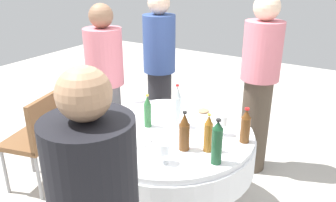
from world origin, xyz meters
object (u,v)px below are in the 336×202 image
bottle_amber_far (208,134)px  person_west (106,87)px  dining_table (168,149)px  person_mid (159,66)px  chair_left (37,135)px  plate_inner (134,139)px  bottle_brown_north (184,132)px  bottle_green_mid (148,112)px  person_north (259,84)px  bottle_brown_west (245,126)px  wine_glass_west (164,150)px  bottle_dark_green_left (217,143)px  wine_glass_far (223,121)px  plate_outer (203,112)px  bottle_clear_near (177,107)px

bottle_amber_far → person_west: bearing=70.5°
dining_table → person_west: size_ratio=0.82×
person_mid → chair_left: (-1.34, 0.38, -0.34)m
plate_inner → person_west: 0.95m
bottle_brown_north → bottle_amber_far: size_ratio=1.03×
bottle_green_mid → person_mid: 1.22m
person_north → person_west: 1.40m
bottle_amber_far → person_mid: bearing=44.0°
bottle_brown_west → wine_glass_west: bearing=147.5°
person_mid → bottle_dark_green_left: bearing=-81.4°
bottle_brown_north → chair_left: 1.41m
bottle_brown_north → bottle_green_mid: 0.43m
wine_glass_west → plate_inner: 0.37m
wine_glass_far → chair_left: bearing=106.0°
plate_outer → person_mid: person_mid is taller
bottle_brown_north → person_north: person_north is taller
bottle_amber_far → person_north: 1.11m
dining_table → bottle_dark_green_left: bottle_dark_green_left is taller
bottle_brown_west → plate_inner: bearing=119.8°
bottle_amber_far → bottle_dark_green_left: bottle_dark_green_left is taller
dining_table → bottle_amber_far: bottle_amber_far is taller
plate_outer → person_north: 0.66m
wine_glass_far → bottle_green_mid: bearing=106.9°
bottle_amber_far → wine_glass_far: size_ratio=1.77×
person_north → person_mid: (0.05, 1.10, -0.02)m
bottle_dark_green_left → plate_inner: 0.62m
bottle_brown_west → bottle_amber_far: size_ratio=0.95×
bottle_dark_green_left → wine_glass_west: bearing=121.7°
plate_inner → person_west: bearing=52.5°
bottle_dark_green_left → wine_glass_far: size_ratio=1.98×
bottle_brown_north → plate_inner: bearing=101.3°
dining_table → wine_glass_far: bearing=-68.4°
bottle_brown_north → person_north: 1.18m
chair_left → bottle_dark_green_left: bearing=-101.8°
bottle_amber_far → plate_inner: bearing=105.1°
bottle_amber_far → person_north: bearing=1.1°
person_west → dining_table: bearing=-90.0°
bottle_clear_near → bottle_dark_green_left: bearing=-124.4°
plate_inner → bottle_clear_near: bearing=-23.0°
bottle_dark_green_left → wine_glass_far: bearing=17.7°
bottle_amber_far → person_mid: person_mid is taller
plate_outer → person_north: bearing=-24.1°
bottle_brown_north → chair_left: bottle_brown_north is taller
person_north → chair_left: person_north is taller
bottle_clear_near → bottle_brown_west: 0.52m
plate_outer → bottle_dark_green_left: bearing=-148.0°
bottle_amber_far → wine_glass_west: bearing=148.6°
plate_outer → person_west: 0.97m
dining_table → person_west: person_west is taller
plate_inner → person_north: (1.25, -0.47, 0.13)m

